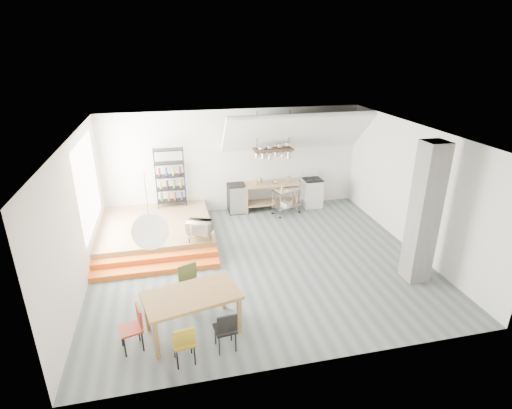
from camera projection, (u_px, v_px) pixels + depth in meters
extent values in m
plane|color=#525B5E|center=(260.00, 261.00, 9.91)|extent=(8.00, 8.00, 0.00)
cube|color=silver|center=(234.00, 161.00, 12.47)|extent=(8.00, 0.04, 3.20)
cube|color=silver|center=(77.00, 217.00, 8.49)|extent=(0.04, 7.00, 3.20)
cube|color=silver|center=(413.00, 188.00, 10.13)|extent=(0.04, 7.00, 3.20)
cube|color=white|center=(260.00, 133.00, 8.71)|extent=(8.00, 7.00, 0.02)
cube|color=white|center=(296.00, 132.00, 11.94)|extent=(4.40, 1.44, 1.32)
cube|color=white|center=(88.00, 185.00, 9.77)|extent=(0.02, 2.50, 2.20)
cube|color=#926C49|center=(156.00, 229.00, 11.13)|extent=(3.00, 3.00, 0.40)
cube|color=orange|center=(156.00, 269.00, 9.42)|extent=(3.00, 0.35, 0.13)
cube|color=orange|center=(156.00, 260.00, 9.71)|extent=(3.00, 0.35, 0.27)
cube|color=slate|center=(424.00, 214.00, 8.63)|extent=(0.50, 0.50, 3.20)
cube|color=#926C49|center=(271.00, 184.00, 12.65)|extent=(1.80, 0.60, 0.06)
cube|color=#926C49|center=(271.00, 202.00, 12.89)|extent=(1.70, 0.55, 0.04)
cube|color=#926C49|center=(293.00, 193.00, 13.19)|extent=(0.06, 0.06, 0.86)
cube|color=#926C49|center=(244.00, 197.00, 12.85)|extent=(0.06, 0.06, 0.86)
cube|color=#926C49|center=(297.00, 197.00, 12.79)|extent=(0.06, 0.06, 0.86)
cube|color=#926C49|center=(247.00, 202.00, 12.45)|extent=(0.06, 0.06, 0.86)
cube|color=white|center=(312.00, 193.00, 13.10)|extent=(0.60, 0.60, 0.90)
cube|color=black|center=(313.00, 179.00, 12.92)|extent=(0.58, 0.58, 0.03)
cube|color=white|center=(310.00, 173.00, 13.13)|extent=(0.60, 0.05, 0.25)
cylinder|color=black|center=(315.00, 177.00, 13.07)|extent=(0.18, 0.18, 0.02)
cylinder|color=black|center=(307.00, 178.00, 13.01)|extent=(0.18, 0.18, 0.02)
cylinder|color=black|center=(318.00, 180.00, 12.82)|extent=(0.18, 0.18, 0.02)
cylinder|color=black|center=(310.00, 180.00, 12.76)|extent=(0.18, 0.18, 0.02)
cube|color=#462C1C|center=(273.00, 149.00, 12.03)|extent=(1.20, 0.50, 0.05)
cylinder|color=black|center=(257.00, 131.00, 11.71)|extent=(0.02, 0.02, 1.15)
cylinder|color=black|center=(289.00, 130.00, 11.92)|extent=(0.02, 0.02, 1.15)
cylinder|color=silver|center=(257.00, 155.00, 11.94)|extent=(0.16, 0.16, 0.12)
cylinder|color=silver|center=(264.00, 155.00, 11.98)|extent=(0.20, 0.20, 0.16)
cylinder|color=silver|center=(270.00, 156.00, 12.03)|extent=(0.16, 0.16, 0.20)
cylinder|color=silver|center=(277.00, 154.00, 12.06)|extent=(0.20, 0.20, 0.12)
cylinder|color=silver|center=(283.00, 154.00, 12.11)|extent=(0.16, 0.16, 0.16)
cylinder|color=silver|center=(289.00, 155.00, 12.16)|extent=(0.20, 0.20, 0.20)
cylinder|color=black|center=(184.00, 175.00, 12.15)|extent=(0.02, 0.02, 1.80)
cylinder|color=black|center=(156.00, 177.00, 11.98)|extent=(0.02, 0.02, 1.80)
cylinder|color=black|center=(185.00, 178.00, 11.83)|extent=(0.02, 0.02, 1.80)
cylinder|color=black|center=(156.00, 180.00, 11.65)|extent=(0.02, 0.02, 1.80)
cube|color=black|center=(172.00, 201.00, 12.19)|extent=(0.88, 0.38, 0.02)
cube|color=black|center=(171.00, 189.00, 12.04)|extent=(0.88, 0.38, 0.02)
cube|color=black|center=(170.00, 176.00, 11.88)|extent=(0.88, 0.38, 0.02)
cube|color=black|center=(169.00, 163.00, 11.73)|extent=(0.88, 0.38, 0.02)
cube|color=black|center=(168.00, 150.00, 11.58)|extent=(0.88, 0.38, 0.03)
cylinder|color=#397930|center=(172.00, 197.00, 12.13)|extent=(0.07, 0.07, 0.24)
cylinder|color=#A16A1A|center=(171.00, 184.00, 11.98)|extent=(0.07, 0.07, 0.24)
cylinder|color=maroon|center=(170.00, 171.00, 11.83)|extent=(0.07, 0.07, 0.24)
cube|color=#926C49|center=(199.00, 234.00, 10.10)|extent=(0.60, 0.40, 0.03)
cylinder|color=black|center=(209.00, 233.00, 10.34)|extent=(0.02, 0.02, 0.13)
cylinder|color=black|center=(188.00, 235.00, 10.23)|extent=(0.02, 0.02, 0.13)
cylinder|color=black|center=(211.00, 238.00, 10.03)|extent=(0.02, 0.02, 0.13)
cylinder|color=black|center=(189.00, 241.00, 9.92)|extent=(0.02, 0.02, 0.13)
sphere|color=white|center=(150.00, 231.00, 6.46)|extent=(0.60, 0.60, 0.60)
cube|color=brown|center=(191.00, 296.00, 7.24)|extent=(1.87, 1.31, 0.06)
cube|color=brown|center=(223.00, 292.00, 8.03)|extent=(0.09, 0.09, 0.74)
cube|color=brown|center=(147.00, 313.00, 7.42)|extent=(0.09, 0.09, 0.74)
cube|color=brown|center=(239.00, 315.00, 7.36)|extent=(0.09, 0.09, 0.74)
cube|color=brown|center=(156.00, 340.00, 6.75)|extent=(0.09, 0.09, 0.74)
cube|color=#A0831B|center=(184.00, 342.00, 6.65)|extent=(0.41, 0.41, 0.04)
cube|color=#A0831B|center=(185.00, 337.00, 6.43)|extent=(0.34, 0.08, 0.32)
cylinder|color=black|center=(177.00, 360.00, 6.56)|extent=(0.03, 0.03, 0.40)
cylinder|color=black|center=(195.00, 355.00, 6.65)|extent=(0.03, 0.03, 0.40)
cylinder|color=black|center=(174.00, 348.00, 6.81)|extent=(0.03, 0.03, 0.40)
cylinder|color=black|center=(191.00, 344.00, 6.90)|extent=(0.03, 0.03, 0.40)
cube|color=black|center=(225.00, 329.00, 6.95)|extent=(0.41, 0.41, 0.04)
cube|color=black|center=(227.00, 324.00, 6.72)|extent=(0.35, 0.07, 0.32)
cylinder|color=black|center=(219.00, 346.00, 6.85)|extent=(0.03, 0.03, 0.41)
cylinder|color=black|center=(236.00, 342.00, 6.94)|extent=(0.03, 0.03, 0.41)
cylinder|color=black|center=(215.00, 335.00, 7.11)|extent=(0.03, 0.03, 0.41)
cylinder|color=black|center=(231.00, 331.00, 7.20)|extent=(0.03, 0.03, 0.41)
cube|color=#515F2D|center=(192.00, 288.00, 8.01)|extent=(0.55, 0.55, 0.04)
cube|color=#515F2D|center=(187.00, 272.00, 8.06)|extent=(0.38, 0.19, 0.37)
cylinder|color=black|center=(197.00, 291.00, 8.32)|extent=(0.03, 0.03, 0.46)
cylinder|color=black|center=(182.00, 296.00, 8.14)|extent=(0.03, 0.03, 0.46)
cylinder|color=black|center=(204.00, 299.00, 8.07)|extent=(0.03, 0.03, 0.46)
cylinder|color=black|center=(189.00, 305.00, 7.89)|extent=(0.03, 0.03, 0.46)
cube|color=#A32D17|center=(131.00, 329.00, 6.92)|extent=(0.46, 0.46, 0.04)
cube|color=#A32D17|center=(139.00, 315.00, 6.91)|extent=(0.13, 0.36, 0.33)
cylinder|color=black|center=(143.00, 342.00, 6.95)|extent=(0.03, 0.03, 0.42)
cylinder|color=black|center=(139.00, 331.00, 7.19)|extent=(0.03, 0.03, 0.42)
cylinder|color=black|center=(125.00, 347.00, 6.82)|extent=(0.03, 0.03, 0.42)
cylinder|color=black|center=(122.00, 337.00, 7.06)|extent=(0.03, 0.03, 0.42)
cube|color=silver|center=(287.00, 190.00, 12.35)|extent=(0.94, 0.73, 0.04)
cube|color=silver|center=(286.00, 206.00, 12.55)|extent=(0.94, 0.73, 0.03)
cylinder|color=silver|center=(292.00, 197.00, 12.86)|extent=(0.03, 0.03, 0.79)
sphere|color=black|center=(292.00, 208.00, 13.00)|extent=(0.07, 0.07, 0.07)
cylinder|color=silver|center=(273.00, 202.00, 12.46)|extent=(0.03, 0.03, 0.79)
sphere|color=black|center=(272.00, 213.00, 12.60)|extent=(0.07, 0.07, 0.07)
cylinder|color=silver|center=(300.00, 201.00, 12.54)|extent=(0.03, 0.03, 0.79)
sphere|color=black|center=(300.00, 212.00, 12.69)|extent=(0.07, 0.07, 0.07)
cylinder|color=silver|center=(280.00, 206.00, 12.15)|extent=(0.03, 0.03, 0.79)
sphere|color=black|center=(280.00, 217.00, 12.29)|extent=(0.07, 0.07, 0.07)
cube|color=black|center=(237.00, 198.00, 12.63)|extent=(0.54, 0.54, 0.92)
imported|color=beige|center=(199.00, 227.00, 10.03)|extent=(0.71, 0.60, 0.33)
imported|color=silver|center=(273.00, 182.00, 12.60)|extent=(0.24, 0.24, 0.05)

